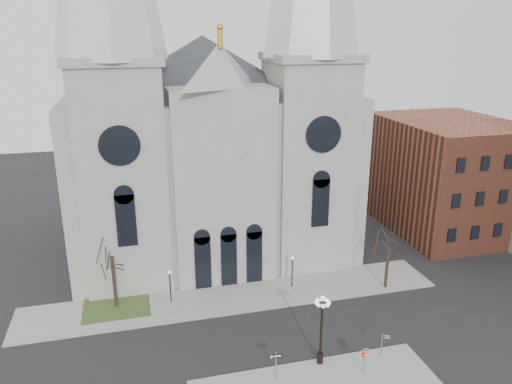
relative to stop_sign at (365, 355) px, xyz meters
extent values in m
plane|color=black|center=(-6.91, 2.51, -1.73)|extent=(160.00, 160.00, 0.00)
cube|color=gray|center=(-6.91, 13.51, -1.66)|extent=(40.00, 6.00, 0.14)
cube|color=#354C20|center=(-17.91, 14.51, -1.64)|extent=(6.00, 5.00, 0.18)
cube|color=gray|center=(-6.91, 28.51, 7.27)|extent=(30.00, 24.00, 18.00)
pyramid|color=#2D3035|center=(-6.91, 28.51, 22.27)|extent=(33.00, 26.40, 6.00)
cube|color=gray|center=(-16.41, 20.01, 9.27)|extent=(8.00, 8.00, 22.00)
cylinder|color=black|center=(-16.41, 15.96, 13.27)|extent=(3.60, 0.30, 3.60)
cube|color=gray|center=(2.59, 20.01, 9.27)|extent=(8.00, 8.00, 22.00)
cylinder|color=black|center=(2.59, 15.96, 13.27)|extent=(3.60, 0.30, 3.60)
cube|color=gray|center=(-6.91, 18.51, 8.02)|extent=(10.00, 5.00, 19.50)
pyramid|color=gray|center=(-6.91, 18.51, 19.77)|extent=(11.00, 5.00, 4.00)
cube|color=brown|center=(23.09, 24.51, 5.27)|extent=(14.00, 18.00, 14.00)
cylinder|color=black|center=(-17.91, 14.51, 0.90)|extent=(0.32, 0.32, 5.25)
cylinder|color=black|center=(8.09, 11.51, 0.37)|extent=(0.32, 0.32, 4.20)
cylinder|color=black|center=(-12.91, 14.01, -0.09)|extent=(0.12, 0.12, 3.00)
sphere|color=white|center=(-12.91, 14.01, 1.51)|extent=(0.32, 0.32, 0.32)
cylinder|color=black|center=(-0.91, 14.01, -0.09)|extent=(0.12, 0.12, 3.00)
sphere|color=white|center=(-0.91, 14.01, 1.51)|extent=(0.32, 0.32, 0.32)
cylinder|color=slate|center=(0.00, 0.00, -0.52)|extent=(0.08, 0.08, 2.12)
cylinder|color=red|center=(0.00, 0.00, 0.21)|extent=(0.72, 0.23, 0.74)
cylinder|color=white|center=(0.00, 0.00, 0.21)|extent=(0.77, 0.22, 0.79)
cube|color=white|center=(0.00, 0.00, 0.33)|extent=(0.40, 0.12, 0.09)
cube|color=white|center=(0.00, 0.00, 0.09)|extent=(0.45, 0.14, 0.09)
cylinder|color=black|center=(-2.69, 2.01, 0.98)|extent=(0.18, 0.18, 5.14)
cylinder|color=black|center=(-2.69, 2.01, -1.14)|extent=(0.49, 0.49, 0.89)
sphere|color=white|center=(-2.69, 2.01, 4.05)|extent=(0.36, 0.36, 0.36)
cylinder|color=slate|center=(-6.49, 1.20, -0.50)|extent=(0.09, 0.09, 2.17)
cube|color=black|center=(-6.49, 1.20, 0.33)|extent=(0.95, 0.08, 0.31)
cylinder|color=slate|center=(2.28, 1.58, -0.58)|extent=(0.08, 0.08, 2.02)
cube|color=#0C561B|center=(2.58, 1.46, 0.29)|extent=(0.54, 0.24, 0.14)
cube|color=#0C561B|center=(2.58, 1.46, 0.11)|extent=(0.54, 0.24, 0.14)
camera|label=1|loc=(-15.73, -28.14, 22.95)|focal=35.00mm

